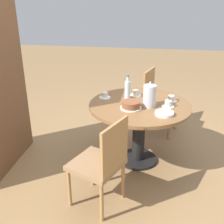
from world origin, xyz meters
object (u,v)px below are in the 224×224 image
cup_a (168,104)px  cup_d (171,99)px  water_bottle (128,89)px  cup_c (105,96)px  chair_a (157,100)px  cake_main (131,105)px  chair_b (102,162)px  coffee_pot (150,95)px  cup_b (136,93)px

cup_a → cup_d: bearing=-12.3°
water_bottle → cup_c: 0.27m
chair_a → cup_a: size_ratio=6.67×
cake_main → cup_c: size_ratio=1.71×
chair_a → cup_c: (-0.69, 0.61, 0.28)m
water_bottle → cup_a: bearing=-112.2°
chair_b → cake_main: chair_b is taller
water_bottle → coffee_pot: bearing=-129.0°
water_bottle → cup_b: size_ratio=2.07×
chair_b → cup_b: (1.06, -0.21, 0.28)m
chair_a → coffee_pot: bearing=-168.5°
cup_a → chair_b: bearing=143.2°
chair_b → cup_c: chair_b is taller
cup_b → cup_a: bearing=-128.1°
cup_b → chair_b: bearing=168.8°
chair_b → cup_d: (0.94, -0.61, 0.28)m
water_bottle → cup_b: bearing=-42.1°
cup_c → cup_d: (0.01, -0.75, 0.00)m
chair_b → cup_a: (0.77, -0.58, 0.28)m
chair_a → cup_a: 0.90m
coffee_pot → cup_d: 0.32m
cake_main → chair_b: bearing=164.1°
cup_b → cup_d: size_ratio=1.00×
cup_c → cup_d: size_ratio=1.00×
cake_main → cup_b: 0.40m
coffee_pot → cup_b: size_ratio=2.10×
cake_main → cup_d: (0.28, -0.42, -0.01)m
chair_a → cup_a: bearing=-155.3°
cup_b → chair_a: bearing=-24.5°
chair_b → cake_main: 0.74m
water_bottle → cup_c: water_bottle is taller
cup_b → cup_d: same height
cup_a → cup_d: size_ratio=1.00×
cup_a → cup_d: 0.17m
cup_c → cup_d: same height
cup_c → cake_main: bearing=-129.4°
chair_b → water_bottle: (0.96, -0.12, 0.36)m
cake_main → cup_b: (0.40, -0.02, -0.01)m
chair_a → cup_b: (-0.57, 0.26, 0.28)m
cup_c → cup_a: bearing=-102.7°
cake_main → cup_c: 0.43m
chair_a → water_bottle: (-0.67, 0.35, 0.36)m
chair_a → water_bottle: water_bottle is taller
chair_b → coffee_pot: (0.75, -0.38, 0.38)m
cup_c → cup_b: bearing=-70.2°
cup_a → chair_a: bearing=7.2°
cup_b → cake_main: bearing=176.9°
coffee_pot → cup_b: 0.36m
cup_a → cup_c: size_ratio=1.00×
water_bottle → cake_main: (-0.30, -0.07, -0.07)m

